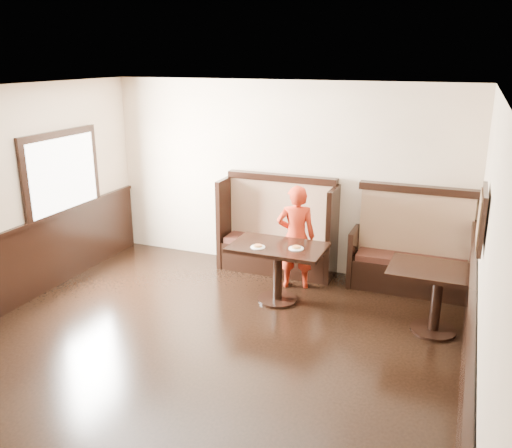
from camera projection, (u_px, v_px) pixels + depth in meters
The scene contains 9 objects.
ground at pixel (167, 386), 5.36m from camera, with size 7.00×7.00×0.00m, color black.
room_shell at pixel (153, 308), 5.52m from camera, with size 7.00×7.00×7.00m.
booth_main at pixel (278, 236), 8.13m from camera, with size 1.75×0.72×1.45m.
booth_neighbor at pixel (411, 256), 7.46m from camera, with size 1.65×0.72×1.45m.
table_main at pixel (278, 259), 7.05m from camera, with size 1.22×0.77×0.78m.
table_neighbor at pixel (438, 285), 6.25m from camera, with size 1.15×0.76×0.79m.
child at pixel (296, 237), 7.46m from camera, with size 0.53×0.35×1.47m, color #AE2812.
pizza_plate_left at pixel (258, 246), 6.93m from camera, with size 0.19×0.19×0.03m.
pizza_plate_right at pixel (296, 248), 6.88m from camera, with size 0.19×0.19×0.04m.
Camera 1 is at (2.53, -3.99, 3.13)m, focal length 38.00 mm.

